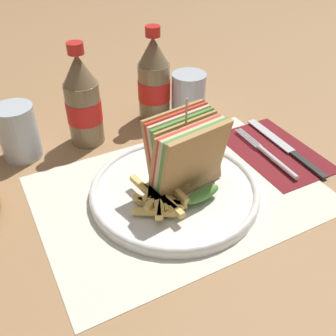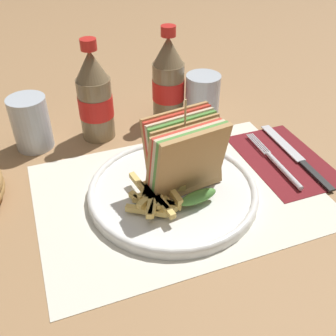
{
  "view_description": "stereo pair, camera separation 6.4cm",
  "coord_description": "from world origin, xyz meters",
  "px_view_note": "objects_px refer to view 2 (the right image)",
  "views": [
    {
      "loc": [
        -0.23,
        -0.43,
        0.43
      ],
      "look_at": [
        0.01,
        0.02,
        0.04
      ],
      "focal_mm": 42.0,
      "sensor_mm": 36.0,
      "label": 1
    },
    {
      "loc": [
        -0.17,
        -0.46,
        0.43
      ],
      "look_at": [
        0.01,
        0.02,
        0.04
      ],
      "focal_mm": 42.0,
      "sensor_mm": 36.0,
      "label": 2
    }
  ],
  "objects_px": {
    "coke_bottle_far": "(168,81)",
    "glass_near": "(202,102)",
    "plate_main": "(172,189)",
    "coke_bottle_near": "(95,98)",
    "fork": "(278,164)",
    "club_sandwich": "(185,157)",
    "knife": "(296,156)",
    "glass_far": "(31,123)"
  },
  "relations": [
    {
      "from": "fork",
      "to": "glass_near",
      "type": "xyz_separation_m",
      "value": [
        -0.06,
        0.21,
        0.04
      ]
    },
    {
      "from": "coke_bottle_near",
      "to": "glass_far",
      "type": "height_order",
      "value": "coke_bottle_near"
    },
    {
      "from": "coke_bottle_near",
      "to": "glass_far",
      "type": "relative_size",
      "value": 1.93
    },
    {
      "from": "coke_bottle_far",
      "to": "glass_near",
      "type": "xyz_separation_m",
      "value": [
        0.06,
        -0.04,
        -0.04
      ]
    },
    {
      "from": "coke_bottle_far",
      "to": "club_sandwich",
      "type": "bearing_deg",
      "value": -104.77
    },
    {
      "from": "club_sandwich",
      "to": "glass_far",
      "type": "xyz_separation_m",
      "value": [
        -0.22,
        0.24,
        -0.02
      ]
    },
    {
      "from": "plate_main",
      "to": "knife",
      "type": "relative_size",
      "value": 1.27
    },
    {
      "from": "club_sandwich",
      "to": "knife",
      "type": "height_order",
      "value": "club_sandwich"
    },
    {
      "from": "coke_bottle_near",
      "to": "coke_bottle_far",
      "type": "distance_m",
      "value": 0.16
    },
    {
      "from": "coke_bottle_near",
      "to": "glass_near",
      "type": "distance_m",
      "value": 0.22
    },
    {
      "from": "glass_near",
      "to": "plate_main",
      "type": "bearing_deg",
      "value": -125.37
    },
    {
      "from": "club_sandwich",
      "to": "knife",
      "type": "distance_m",
      "value": 0.25
    },
    {
      "from": "plate_main",
      "to": "coke_bottle_near",
      "type": "height_order",
      "value": "coke_bottle_near"
    },
    {
      "from": "coke_bottle_far",
      "to": "glass_near",
      "type": "bearing_deg",
      "value": -29.73
    },
    {
      "from": "club_sandwich",
      "to": "coke_bottle_near",
      "type": "bearing_deg",
      "value": 111.74
    },
    {
      "from": "glass_near",
      "to": "glass_far",
      "type": "height_order",
      "value": "same"
    },
    {
      "from": "plate_main",
      "to": "club_sandwich",
      "type": "height_order",
      "value": "club_sandwich"
    },
    {
      "from": "fork",
      "to": "coke_bottle_near",
      "type": "xyz_separation_m",
      "value": [
        -0.28,
        0.22,
        0.08
      ]
    },
    {
      "from": "club_sandwich",
      "to": "fork",
      "type": "height_order",
      "value": "club_sandwich"
    },
    {
      "from": "fork",
      "to": "glass_far",
      "type": "relative_size",
      "value": 1.75
    },
    {
      "from": "plate_main",
      "to": "fork",
      "type": "height_order",
      "value": "plate_main"
    },
    {
      "from": "plate_main",
      "to": "fork",
      "type": "xyz_separation_m",
      "value": [
        0.2,
        -0.0,
        -0.0
      ]
    },
    {
      "from": "fork",
      "to": "coke_bottle_far",
      "type": "xyz_separation_m",
      "value": [
        -0.12,
        0.24,
        0.08
      ]
    },
    {
      "from": "club_sandwich",
      "to": "coke_bottle_far",
      "type": "height_order",
      "value": "coke_bottle_far"
    },
    {
      "from": "glass_near",
      "to": "knife",
      "type": "bearing_deg",
      "value": -60.98
    },
    {
      "from": "fork",
      "to": "glass_far",
      "type": "bearing_deg",
      "value": 151.96
    },
    {
      "from": "club_sandwich",
      "to": "knife",
      "type": "relative_size",
      "value": 0.71
    },
    {
      "from": "plate_main",
      "to": "knife",
      "type": "xyz_separation_m",
      "value": [
        0.25,
        0.01,
        -0.0
      ]
    },
    {
      "from": "coke_bottle_near",
      "to": "coke_bottle_far",
      "type": "xyz_separation_m",
      "value": [
        0.16,
        0.02,
        0.0
      ]
    },
    {
      "from": "fork",
      "to": "coke_bottle_near",
      "type": "bearing_deg",
      "value": 142.84
    },
    {
      "from": "plate_main",
      "to": "coke_bottle_near",
      "type": "distance_m",
      "value": 0.25
    },
    {
      "from": "knife",
      "to": "coke_bottle_far",
      "type": "distance_m",
      "value": 0.29
    },
    {
      "from": "knife",
      "to": "coke_bottle_near",
      "type": "bearing_deg",
      "value": 149.02
    },
    {
      "from": "fork",
      "to": "glass_near",
      "type": "bearing_deg",
      "value": 107.31
    },
    {
      "from": "plate_main",
      "to": "knife",
      "type": "bearing_deg",
      "value": 3.32
    },
    {
      "from": "knife",
      "to": "coke_bottle_near",
      "type": "height_order",
      "value": "coke_bottle_near"
    },
    {
      "from": "knife",
      "to": "fork",
      "type": "bearing_deg",
      "value": -161.52
    },
    {
      "from": "knife",
      "to": "plate_main",
      "type": "bearing_deg",
      "value": -175.09
    },
    {
      "from": "club_sandwich",
      "to": "fork",
      "type": "bearing_deg",
      "value": 2.05
    },
    {
      "from": "club_sandwich",
      "to": "knife",
      "type": "bearing_deg",
      "value": 5.19
    },
    {
      "from": "coke_bottle_near",
      "to": "coke_bottle_far",
      "type": "relative_size",
      "value": 1.0
    },
    {
      "from": "knife",
      "to": "glass_near",
      "type": "xyz_separation_m",
      "value": [
        -0.11,
        0.19,
        0.04
      ]
    }
  ]
}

